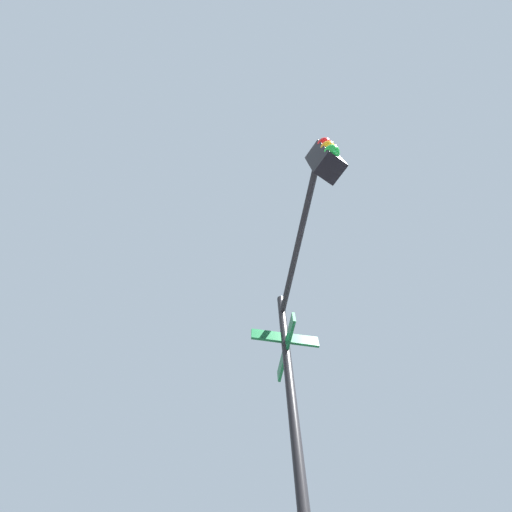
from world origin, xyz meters
The scene contains 1 object.
traffic_signal_near centered at (-6.67, -6.22, 4.58)m, with size 1.66×3.07×6.46m.
Camera 1 is at (-4.85, -4.55, 1.13)m, focal length 25.79 mm.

